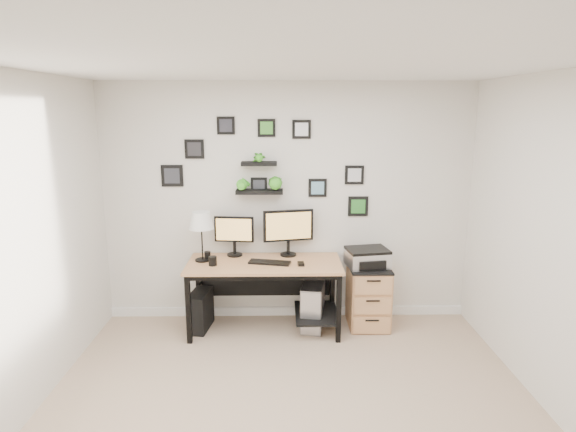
{
  "coord_description": "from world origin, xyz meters",
  "views": [
    {
      "loc": [
        -0.07,
        -3.15,
        2.32
      ],
      "look_at": [
        0.0,
        1.83,
        1.2
      ],
      "focal_mm": 30.0,
      "sensor_mm": 36.0,
      "label": 1
    }
  ],
  "objects_px": {
    "monitor_right": "(288,229)",
    "pc_tower_black": "(200,310)",
    "desk": "(268,273)",
    "table_lamp": "(201,222)",
    "monitor_left": "(234,233)",
    "mug": "(213,261)",
    "pc_tower_grey": "(313,305)",
    "file_cabinet": "(368,296)",
    "printer": "(367,258)"
  },
  "relations": [
    {
      "from": "printer",
      "to": "monitor_right",
      "type": "bearing_deg",
      "value": 170.39
    },
    {
      "from": "monitor_right",
      "to": "pc_tower_black",
      "type": "relative_size",
      "value": 1.32
    },
    {
      "from": "mug",
      "to": "pc_tower_grey",
      "type": "relative_size",
      "value": 0.18
    },
    {
      "from": "pc_tower_grey",
      "to": "printer",
      "type": "distance_m",
      "value": 0.78
    },
    {
      "from": "pc_tower_black",
      "to": "monitor_right",
      "type": "bearing_deg",
      "value": 20.1
    },
    {
      "from": "monitor_right",
      "to": "pc_tower_grey",
      "type": "distance_m",
      "value": 0.86
    },
    {
      "from": "pc_tower_grey",
      "to": "table_lamp",
      "type": "bearing_deg",
      "value": 179.67
    },
    {
      "from": "monitor_right",
      "to": "pc_tower_grey",
      "type": "relative_size",
      "value": 1.03
    },
    {
      "from": "table_lamp",
      "to": "mug",
      "type": "relative_size",
      "value": 5.57
    },
    {
      "from": "monitor_left",
      "to": "pc_tower_grey",
      "type": "distance_m",
      "value": 1.15
    },
    {
      "from": "file_cabinet",
      "to": "mug",
      "type": "bearing_deg",
      "value": -173.63
    },
    {
      "from": "monitor_left",
      "to": "printer",
      "type": "relative_size",
      "value": 0.92
    },
    {
      "from": "monitor_left",
      "to": "pc_tower_black",
      "type": "relative_size",
      "value": 1.06
    },
    {
      "from": "monitor_left",
      "to": "printer",
      "type": "bearing_deg",
      "value": -5.88
    },
    {
      "from": "monitor_left",
      "to": "table_lamp",
      "type": "height_order",
      "value": "table_lamp"
    },
    {
      "from": "file_cabinet",
      "to": "printer",
      "type": "relative_size",
      "value": 1.41
    },
    {
      "from": "desk",
      "to": "file_cabinet",
      "type": "height_order",
      "value": "desk"
    },
    {
      "from": "printer",
      "to": "pc_tower_black",
      "type": "bearing_deg",
      "value": -178.04
    },
    {
      "from": "monitor_right",
      "to": "printer",
      "type": "height_order",
      "value": "monitor_right"
    },
    {
      "from": "table_lamp",
      "to": "printer",
      "type": "distance_m",
      "value": 1.79
    },
    {
      "from": "monitor_right",
      "to": "file_cabinet",
      "type": "bearing_deg",
      "value": -9.35
    },
    {
      "from": "monitor_left",
      "to": "pc_tower_black",
      "type": "bearing_deg",
      "value": -150.06
    },
    {
      "from": "mug",
      "to": "monitor_left",
      "type": "bearing_deg",
      "value": 59.73
    },
    {
      "from": "pc_tower_grey",
      "to": "monitor_right",
      "type": "bearing_deg",
      "value": 146.75
    },
    {
      "from": "monitor_right",
      "to": "pc_tower_black",
      "type": "bearing_deg",
      "value": -167.88
    },
    {
      "from": "desk",
      "to": "pc_tower_grey",
      "type": "height_order",
      "value": "desk"
    },
    {
      "from": "table_lamp",
      "to": "printer",
      "type": "height_order",
      "value": "table_lamp"
    },
    {
      "from": "monitor_left",
      "to": "pc_tower_grey",
      "type": "xyz_separation_m",
      "value": [
        0.85,
        -0.18,
        -0.76
      ]
    },
    {
      "from": "file_cabinet",
      "to": "printer",
      "type": "height_order",
      "value": "printer"
    },
    {
      "from": "desk",
      "to": "pc_tower_grey",
      "type": "bearing_deg",
      "value": 3.41
    },
    {
      "from": "desk",
      "to": "pc_tower_grey",
      "type": "distance_m",
      "value": 0.61
    },
    {
      "from": "monitor_left",
      "to": "printer",
      "type": "xyz_separation_m",
      "value": [
        1.42,
        -0.15,
        -0.24
      ]
    },
    {
      "from": "desk",
      "to": "printer",
      "type": "relative_size",
      "value": 3.38
    },
    {
      "from": "table_lamp",
      "to": "monitor_right",
      "type": "bearing_deg",
      "value": 10.33
    },
    {
      "from": "pc_tower_black",
      "to": "printer",
      "type": "bearing_deg",
      "value": 9.94
    },
    {
      "from": "monitor_left",
      "to": "table_lamp",
      "type": "distance_m",
      "value": 0.4
    },
    {
      "from": "monitor_left",
      "to": "monitor_right",
      "type": "relative_size",
      "value": 0.81
    },
    {
      "from": "desk",
      "to": "monitor_right",
      "type": "height_order",
      "value": "monitor_right"
    },
    {
      "from": "desk",
      "to": "pc_tower_black",
      "type": "bearing_deg",
      "value": -179.78
    },
    {
      "from": "desk",
      "to": "table_lamp",
      "type": "distance_m",
      "value": 0.88
    },
    {
      "from": "table_lamp",
      "to": "file_cabinet",
      "type": "xyz_separation_m",
      "value": [
        1.77,
        0.02,
        -0.84
      ]
    },
    {
      "from": "monitor_right",
      "to": "mug",
      "type": "distance_m",
      "value": 0.88
    },
    {
      "from": "pc_tower_black",
      "to": "printer",
      "type": "distance_m",
      "value": 1.87
    },
    {
      "from": "monitor_left",
      "to": "pc_tower_black",
      "type": "distance_m",
      "value": 0.9
    },
    {
      "from": "mug",
      "to": "pc_tower_grey",
      "type": "distance_m",
      "value": 1.19
    },
    {
      "from": "pc_tower_grey",
      "to": "printer",
      "type": "xyz_separation_m",
      "value": [
        0.58,
        0.03,
        0.52
      ]
    },
    {
      "from": "table_lamp",
      "to": "mug",
      "type": "distance_m",
      "value": 0.43
    },
    {
      "from": "pc_tower_black",
      "to": "printer",
      "type": "relative_size",
      "value": 0.87
    },
    {
      "from": "monitor_right",
      "to": "mug",
      "type": "relative_size",
      "value": 5.71
    },
    {
      "from": "monitor_left",
      "to": "mug",
      "type": "relative_size",
      "value": 4.6
    }
  ]
}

